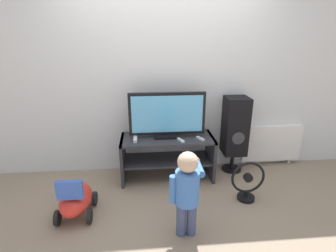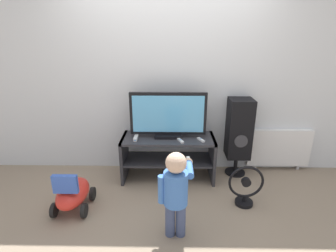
{
  "view_description": "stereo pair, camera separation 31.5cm",
  "coord_description": "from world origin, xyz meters",
  "px_view_note": "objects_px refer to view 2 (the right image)",
  "views": [
    {
      "loc": [
        -0.26,
        -2.81,
        1.81
      ],
      "look_at": [
        0.0,
        0.14,
        0.75
      ],
      "focal_mm": 28.0,
      "sensor_mm": 36.0,
      "label": 1
    },
    {
      "loc": [
        0.05,
        -2.82,
        1.81
      ],
      "look_at": [
        0.0,
        0.14,
        0.75
      ],
      "focal_mm": 28.0,
      "sensor_mm": 36.0,
      "label": 2
    }
  ],
  "objects_px": {
    "remote_primary": "(201,140)",
    "radiator": "(279,148)",
    "speaker_tower": "(239,130)",
    "remote_secondary": "(181,141)",
    "ride_on_toy": "(73,193)",
    "floor_fan": "(245,187)",
    "television": "(168,116)",
    "game_console": "(136,138)",
    "child": "(176,188)"
  },
  "relations": [
    {
      "from": "remote_primary",
      "to": "radiator",
      "type": "relative_size",
      "value": 0.15
    },
    {
      "from": "speaker_tower",
      "to": "radiator",
      "type": "bearing_deg",
      "value": 12.09
    },
    {
      "from": "remote_secondary",
      "to": "ride_on_toy",
      "type": "xyz_separation_m",
      "value": [
        -1.16,
        -0.55,
        -0.39
      ]
    },
    {
      "from": "floor_fan",
      "to": "remote_secondary",
      "type": "bearing_deg",
      "value": 147.86
    },
    {
      "from": "television",
      "to": "floor_fan",
      "type": "distance_m",
      "value": 1.22
    },
    {
      "from": "game_console",
      "to": "speaker_tower",
      "type": "distance_m",
      "value": 1.33
    },
    {
      "from": "speaker_tower",
      "to": "remote_primary",
      "type": "bearing_deg",
      "value": -156.79
    },
    {
      "from": "television",
      "to": "child",
      "type": "height_order",
      "value": "television"
    },
    {
      "from": "game_console",
      "to": "remote_primary",
      "type": "distance_m",
      "value": 0.8
    },
    {
      "from": "child",
      "to": "speaker_tower",
      "type": "relative_size",
      "value": 0.82
    },
    {
      "from": "remote_secondary",
      "to": "game_console",
      "type": "bearing_deg",
      "value": 173.39
    },
    {
      "from": "game_console",
      "to": "radiator",
      "type": "xyz_separation_m",
      "value": [
        1.92,
        0.32,
        -0.26
      ]
    },
    {
      "from": "television",
      "to": "child",
      "type": "distance_m",
      "value": 1.13
    },
    {
      "from": "television",
      "to": "game_console",
      "type": "bearing_deg",
      "value": -167.21
    },
    {
      "from": "floor_fan",
      "to": "speaker_tower",
      "type": "bearing_deg",
      "value": 85.41
    },
    {
      "from": "ride_on_toy",
      "to": "radiator",
      "type": "distance_m",
      "value": 2.7
    },
    {
      "from": "remote_primary",
      "to": "floor_fan",
      "type": "bearing_deg",
      "value": -46.31
    },
    {
      "from": "television",
      "to": "child",
      "type": "xyz_separation_m",
      "value": [
        0.09,
        -1.07,
        -0.34
      ]
    },
    {
      "from": "speaker_tower",
      "to": "remote_secondary",
      "type": "bearing_deg",
      "value": -161.65
    },
    {
      "from": "remote_secondary",
      "to": "floor_fan",
      "type": "distance_m",
      "value": 0.91
    },
    {
      "from": "remote_primary",
      "to": "floor_fan",
      "type": "height_order",
      "value": "remote_primary"
    },
    {
      "from": "ride_on_toy",
      "to": "radiator",
      "type": "xyz_separation_m",
      "value": [
        2.53,
        0.93,
        0.14
      ]
    },
    {
      "from": "child",
      "to": "radiator",
      "type": "xyz_separation_m",
      "value": [
        1.43,
        1.3,
        -0.18
      ]
    },
    {
      "from": "radiator",
      "to": "child",
      "type": "bearing_deg",
      "value": -137.72
    },
    {
      "from": "radiator",
      "to": "speaker_tower",
      "type": "bearing_deg",
      "value": -167.91
    },
    {
      "from": "child",
      "to": "game_console",
      "type": "bearing_deg",
      "value": 116.38
    },
    {
      "from": "remote_secondary",
      "to": "radiator",
      "type": "distance_m",
      "value": 1.44
    },
    {
      "from": "television",
      "to": "remote_secondary",
      "type": "relative_size",
      "value": 7.09
    },
    {
      "from": "floor_fan",
      "to": "ride_on_toy",
      "type": "bearing_deg",
      "value": -176.85
    },
    {
      "from": "television",
      "to": "child",
      "type": "bearing_deg",
      "value": -85.29
    },
    {
      "from": "remote_secondary",
      "to": "speaker_tower",
      "type": "height_order",
      "value": "speaker_tower"
    },
    {
      "from": "remote_primary",
      "to": "radiator",
      "type": "distance_m",
      "value": 1.2
    },
    {
      "from": "television",
      "to": "remote_primary",
      "type": "bearing_deg",
      "value": -16.73
    },
    {
      "from": "game_console",
      "to": "child",
      "type": "xyz_separation_m",
      "value": [
        0.49,
        -0.98,
        -0.08
      ]
    },
    {
      "from": "game_console",
      "to": "floor_fan",
      "type": "distance_m",
      "value": 1.4
    },
    {
      "from": "remote_secondary",
      "to": "child",
      "type": "bearing_deg",
      "value": -94.0
    },
    {
      "from": "floor_fan",
      "to": "radiator",
      "type": "height_order",
      "value": "radiator"
    },
    {
      "from": "game_console",
      "to": "child",
      "type": "relative_size",
      "value": 0.19
    },
    {
      "from": "television",
      "to": "speaker_tower",
      "type": "height_order",
      "value": "television"
    },
    {
      "from": "remote_primary",
      "to": "remote_secondary",
      "type": "relative_size",
      "value": 0.99
    },
    {
      "from": "game_console",
      "to": "speaker_tower",
      "type": "bearing_deg",
      "value": 8.17
    },
    {
      "from": "game_console",
      "to": "remote_primary",
      "type": "relative_size",
      "value": 1.25
    },
    {
      "from": "television",
      "to": "ride_on_toy",
      "type": "distance_m",
      "value": 1.4
    },
    {
      "from": "floor_fan",
      "to": "radiator",
      "type": "bearing_deg",
      "value": 51.3
    },
    {
      "from": "television",
      "to": "radiator",
      "type": "xyz_separation_m",
      "value": [
        1.52,
        0.23,
        -0.53
      ]
    },
    {
      "from": "child",
      "to": "ride_on_toy",
      "type": "height_order",
      "value": "child"
    },
    {
      "from": "remote_secondary",
      "to": "radiator",
      "type": "relative_size",
      "value": 0.16
    },
    {
      "from": "radiator",
      "to": "television",
      "type": "bearing_deg",
      "value": -171.48
    },
    {
      "from": "speaker_tower",
      "to": "ride_on_toy",
      "type": "relative_size",
      "value": 1.9
    },
    {
      "from": "speaker_tower",
      "to": "floor_fan",
      "type": "bearing_deg",
      "value": -94.59
    }
  ]
}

